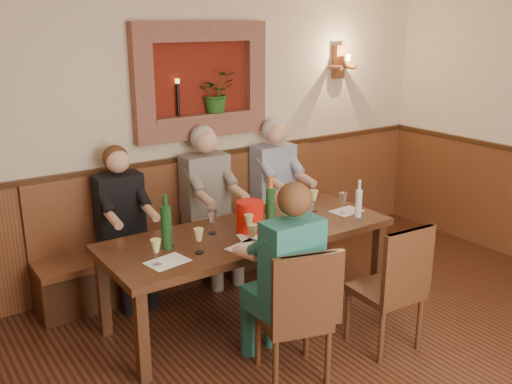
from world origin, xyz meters
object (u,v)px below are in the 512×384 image
Objects in this scene: person_bench_left at (125,239)px; person_chair_front at (283,294)px; chair_near_right at (386,311)px; wine_bottle_green_a at (271,206)px; person_bench_right at (278,202)px; chair_near_left at (293,340)px; spittoon_bucket at (250,216)px; person_bench_mid at (211,216)px; dining_table at (249,239)px; water_bottle at (359,203)px; bench at (195,243)px; wine_bottle_green_b at (166,226)px.

person_bench_left is 1.69m from person_chair_front.
person_bench_left is at bearing 129.67° from chair_near_right.
person_bench_right is at bearing 50.09° from wine_bottle_green_a.
chair_near_left is at bearing -116.42° from wine_bottle_green_a.
spittoon_bucket is at bearing -48.83° from person_bench_left.
dining_table is at bearing -97.91° from person_bench_mid.
dining_table is 7.24× the size of water_bottle.
spittoon_bucket is at bearing 124.38° from chair_near_right.
dining_table is 1.02m from chair_near_left.
person_bench_mid is at bearing -42.63° from bench.
bench is at bearing 90.00° from dining_table.
spittoon_bucket is 0.72m from wine_bottle_green_b.
dining_table is 9.62× the size of spittoon_bucket.
bench reaches higher than dining_table.
chair_near_left is at bearing -97.51° from bench.
person_chair_front is at bearing -107.32° from spittoon_bucket.
wine_bottle_green_a reaches higher than dining_table.
person_bench_mid is 3.43× the size of wine_bottle_green_a.
person_chair_front reaches higher than chair_near_right.
person_bench_left is 2.04m from water_bottle.
chair_near_right is 1.28m from spittoon_bucket.
wine_bottle_green_a reaches higher than chair_near_left.
person_bench_mid reaches higher than bench.
chair_near_left is 0.71× the size of person_bench_left.
person_bench_right is (0.80, 0.00, -0.00)m from person_bench_mid.
wine_bottle_green_a is at bearing -78.60° from bench.
wine_bottle_green_b is at bearing -128.25° from bench.
chair_near_left is 1.18m from wine_bottle_green_a.
chair_near_left is (-0.24, -1.85, -0.04)m from bench.
person_bench_left is at bearing 179.92° from person_bench_right.
person_bench_mid reaches higher than water_bottle.
person_chair_front reaches higher than dining_table.
spittoon_bucket is (0.25, 0.90, 0.59)m from chair_near_left.
wine_bottle_green_b is at bearing 176.37° from spittoon_bucket.
chair_near_left is 2.12m from person_bench_right.
chair_near_right is 1.02m from water_bottle.
wine_bottle_green_b is at bearing -88.35° from person_bench_left.
wine_bottle_green_b is at bearing 175.97° from wine_bottle_green_a.
person_bench_right reaches higher than person_chair_front.
chair_near_left reaches higher than dining_table.
chair_near_left is at bearing -74.29° from person_bench_left.
spittoon_bucket is (0.00, -0.95, 0.55)m from bench.
person_bench_mid is 1.19m from wine_bottle_green_b.
spittoon_bucket reaches higher than chair_near_left.
person_bench_right reaches higher than bench.
water_bottle is at bearing -87.16° from person_bench_right.
spittoon_bucket is at bearing 91.25° from chair_near_left.
person_bench_mid is at bearing 43.86° from wine_bottle_green_b.
chair_near_right is 2.36× the size of wine_bottle_green_b.
person_bench_right is (0.91, -0.11, 0.28)m from bench.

